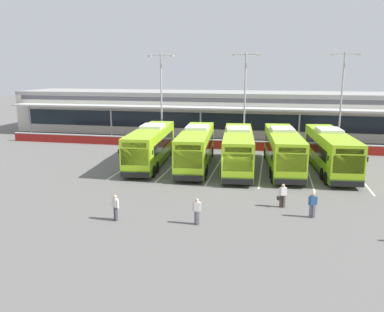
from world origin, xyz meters
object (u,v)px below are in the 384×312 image
(coach_bus_leftmost, at_px, (151,146))
(pedestrian_approaching_bus, at_px, (115,207))
(pedestrian_near_bin, at_px, (197,210))
(lamp_post_east, at_px, (342,95))
(coach_bus_rightmost, at_px, (330,152))
(coach_bus_centre, at_px, (238,150))
(pedestrian_with_handbag, at_px, (282,195))
(coach_bus_right_centre, at_px, (283,151))
(coach_bus_left_centre, at_px, (196,148))
(pedestrian_in_dark_coat, at_px, (313,204))
(lamp_post_west, at_px, (161,93))
(lamp_post_centre, at_px, (245,94))

(coach_bus_leftmost, relative_size, pedestrian_approaching_bus, 7.61)
(coach_bus_leftmost, relative_size, pedestrian_near_bin, 7.61)
(pedestrian_approaching_bus, relative_size, lamp_post_east, 0.15)
(coach_bus_rightmost, relative_size, lamp_post_east, 1.12)
(coach_bus_leftmost, relative_size, coach_bus_centre, 1.00)
(coach_bus_leftmost, relative_size, lamp_post_east, 1.12)
(coach_bus_leftmost, distance_m, pedestrian_with_handbag, 15.85)
(coach_bus_right_centre, relative_size, pedestrian_near_bin, 7.61)
(coach_bus_left_centre, bearing_deg, pedestrian_in_dark_coat, -49.60)
(coach_bus_right_centre, height_order, pedestrian_in_dark_coat, coach_bus_right_centre)
(lamp_post_west, bearing_deg, pedestrian_approaching_bus, -80.12)
(coach_bus_rightmost, height_order, pedestrian_near_bin, coach_bus_rightmost)
(coach_bus_centre, bearing_deg, pedestrian_near_bin, -94.85)
(coach_bus_leftmost, bearing_deg, pedestrian_with_handbag, -38.73)
(coach_bus_leftmost, xyz_separation_m, pedestrian_approaching_bus, (2.33, -14.35, -0.91))
(coach_bus_centre, distance_m, pedestrian_near_bin, 13.86)
(coach_bus_left_centre, height_order, lamp_post_centre, lamp_post_centre)
(coach_bus_leftmost, bearing_deg, lamp_post_west, 100.74)
(coach_bus_right_centre, distance_m, pedestrian_with_handbag, 10.46)
(coach_bus_right_centre, xyz_separation_m, pedestrian_approaching_bus, (-10.19, -14.86, -0.91))
(coach_bus_rightmost, relative_size, lamp_post_west, 1.12)
(pedestrian_with_handbag, xyz_separation_m, pedestrian_near_bin, (-5.03, -4.07, 0.02))
(coach_bus_right_centre, xyz_separation_m, pedestrian_in_dark_coat, (1.62, -11.92, -0.91))
(coach_bus_centre, relative_size, lamp_post_centre, 1.12)
(pedestrian_in_dark_coat, height_order, pedestrian_near_bin, same)
(coach_bus_rightmost, xyz_separation_m, pedestrian_near_bin, (-9.42, -14.85, -0.91))
(coach_bus_centre, height_order, lamp_post_centre, lamp_post_centre)
(coach_bus_centre, xyz_separation_m, pedestrian_in_dark_coat, (5.66, -11.21, -0.91))
(pedestrian_with_handbag, bearing_deg, coach_bus_leftmost, 141.27)
(pedestrian_with_handbag, distance_m, pedestrian_in_dark_coat, 2.35)
(pedestrian_near_bin, relative_size, lamp_post_east, 0.15)
(coach_bus_left_centre, relative_size, coach_bus_right_centre, 1.00)
(coach_bus_left_centre, bearing_deg, lamp_post_west, 120.70)
(coach_bus_centre, xyz_separation_m, coach_bus_rightmost, (8.25, 1.08, 0.00))
(coach_bus_right_centre, xyz_separation_m, pedestrian_near_bin, (-5.21, -14.48, -0.91))
(coach_bus_leftmost, distance_m, lamp_post_west, 12.08)
(lamp_post_west, bearing_deg, coach_bus_leftmost, -79.26)
(coach_bus_rightmost, bearing_deg, coach_bus_left_centre, -175.54)
(pedestrian_in_dark_coat, distance_m, lamp_post_centre, 23.64)
(pedestrian_with_handbag, bearing_deg, coach_bus_right_centre, 89.01)
(coach_bus_centre, bearing_deg, pedestrian_approaching_bus, -113.48)
(pedestrian_with_handbag, distance_m, lamp_post_east, 23.36)
(pedestrian_in_dark_coat, bearing_deg, coach_bus_rightmost, 78.10)
(coach_bus_centre, bearing_deg, pedestrian_with_handbag, -68.31)
(coach_bus_leftmost, height_order, pedestrian_in_dark_coat, coach_bus_leftmost)
(coach_bus_right_centre, bearing_deg, lamp_post_centre, 112.83)
(coach_bus_left_centre, xyz_separation_m, lamp_post_centre, (3.69, 10.89, 4.50))
(pedestrian_approaching_bus, bearing_deg, coach_bus_centre, 66.52)
(lamp_post_west, bearing_deg, coach_bus_rightmost, -28.29)
(coach_bus_leftmost, bearing_deg, coach_bus_centre, -1.29)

